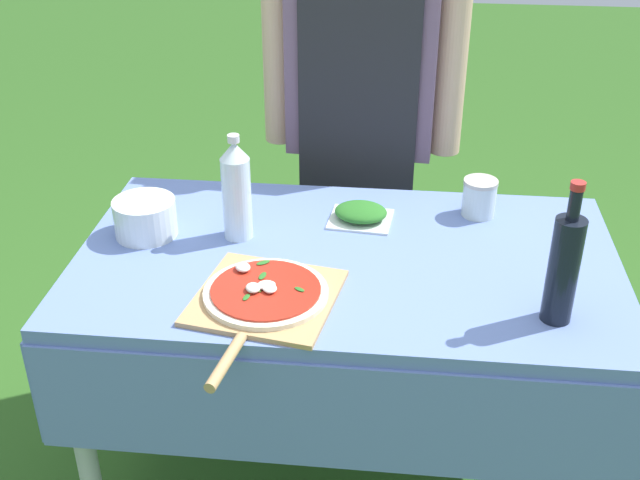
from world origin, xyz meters
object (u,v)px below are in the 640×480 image
(oil_bottle, at_px, (564,267))
(herb_container, at_px, (361,213))
(mixing_tub, at_px, (145,218))
(pizza_on_peel, at_px, (264,296))
(sauce_jar, at_px, (479,200))
(water_bottle, at_px, (236,190))
(prep_table, at_px, (346,291))
(person_cook, at_px, (362,102))

(oil_bottle, xyz_separation_m, herb_container, (-0.44, 0.40, -0.11))
(herb_container, relative_size, mixing_tub, 1.10)
(pizza_on_peel, distance_m, sauce_jar, 0.68)
(oil_bottle, distance_m, water_bottle, 0.79)
(water_bottle, relative_size, herb_container, 1.58)
(pizza_on_peel, relative_size, oil_bottle, 1.52)
(pizza_on_peel, xyz_separation_m, mixing_tub, (-0.35, 0.27, 0.03))
(oil_bottle, bearing_deg, herb_container, 137.89)
(prep_table, bearing_deg, person_cook, 90.54)
(mixing_tub, bearing_deg, prep_table, -5.95)
(pizza_on_peel, bearing_deg, person_cook, 89.17)
(person_cook, distance_m, herb_container, 0.46)
(herb_container, xyz_separation_m, mixing_tub, (-0.54, -0.13, 0.03))
(person_cook, xyz_separation_m, sauce_jar, (0.33, -0.37, -0.12))
(prep_table, xyz_separation_m, mixing_tub, (-0.51, 0.05, 0.15))
(prep_table, bearing_deg, mixing_tub, 174.05)
(water_bottle, bearing_deg, sauce_jar, 16.73)
(prep_table, distance_m, oil_bottle, 0.56)
(pizza_on_peel, height_order, herb_container, same)
(pizza_on_peel, distance_m, water_bottle, 0.33)
(person_cook, distance_m, water_bottle, 0.62)
(prep_table, xyz_separation_m, water_bottle, (-0.28, 0.07, 0.23))
(pizza_on_peel, height_order, sauce_jar, sauce_jar)
(pizza_on_peel, distance_m, herb_container, 0.44)
(water_bottle, xyz_separation_m, herb_container, (0.30, 0.12, -0.11))
(herb_container, bearing_deg, sauce_jar, 12.19)
(sauce_jar, bearing_deg, mixing_tub, -166.80)
(person_cook, xyz_separation_m, pizza_on_peel, (-0.16, -0.84, -0.15))
(prep_table, distance_m, pizza_on_peel, 0.30)
(prep_table, height_order, sauce_jar, sauce_jar)
(person_cook, bearing_deg, oil_bottle, 123.60)
(water_bottle, bearing_deg, person_cook, 63.80)
(oil_bottle, xyz_separation_m, water_bottle, (-0.74, 0.28, 0.00))
(sauce_jar, bearing_deg, prep_table, -142.67)
(person_cook, height_order, sauce_jar, person_cook)
(prep_table, relative_size, sauce_jar, 13.26)
(person_cook, bearing_deg, water_bottle, 68.14)
(sauce_jar, bearing_deg, person_cook, 131.99)
(water_bottle, relative_size, mixing_tub, 1.74)
(prep_table, xyz_separation_m, sauce_jar, (0.33, 0.25, 0.15))
(mixing_tub, bearing_deg, oil_bottle, -15.32)
(person_cook, xyz_separation_m, herb_container, (0.03, -0.44, -0.14))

